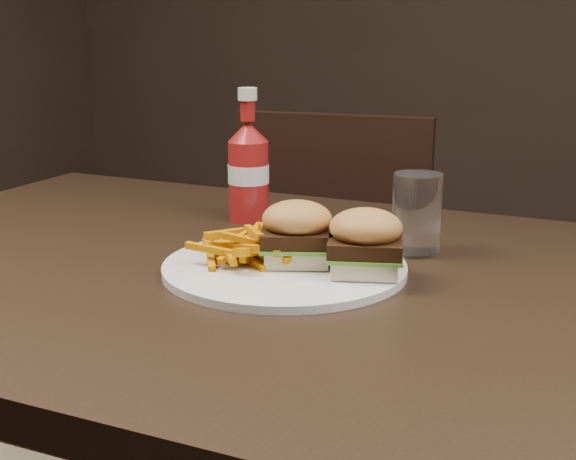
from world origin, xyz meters
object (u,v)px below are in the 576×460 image
at_px(tumbler, 417,212).
at_px(dining_table, 247,281).
at_px(chair_far, 351,299).
at_px(plate, 285,268).
at_px(ketchup_bottle, 249,181).

bearing_deg(tumbler, dining_table, -140.35).
distance_m(dining_table, chair_far, 0.84).
distance_m(dining_table, tumbler, 0.24).
bearing_deg(plate, ketchup_bottle, 126.92).
xyz_separation_m(chair_far, plate, (0.19, -0.78, 0.33)).
bearing_deg(tumbler, plate, -130.15).
xyz_separation_m(chair_far, ketchup_bottle, (0.04, -0.57, 0.38)).
height_order(dining_table, ketchup_bottle, ketchup_bottle).
xyz_separation_m(dining_table, chair_far, (-0.14, 0.78, -0.30)).
relative_size(ketchup_bottle, tumbler, 1.20).
bearing_deg(dining_table, tumbler, 39.65).
height_order(plate, ketchup_bottle, ketchup_bottle).
height_order(chair_far, tumbler, tumbler).
bearing_deg(plate, chair_far, 104.09).
relative_size(chair_far, ketchup_bottle, 3.37).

